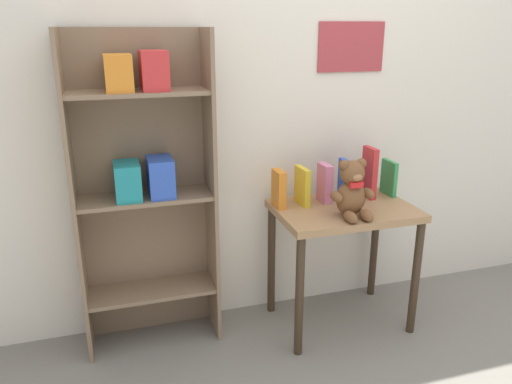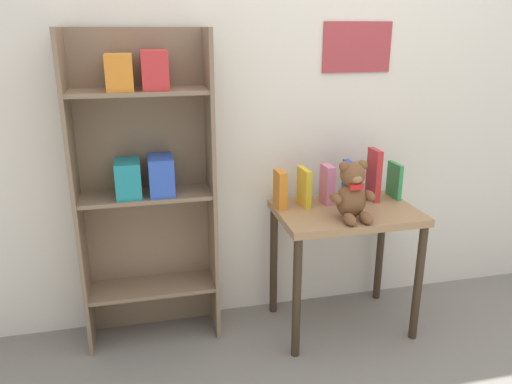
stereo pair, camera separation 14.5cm
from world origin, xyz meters
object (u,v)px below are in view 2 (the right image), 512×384
display_table (345,228)px  book_standing_yellow (304,187)px  book_standing_pink (327,184)px  book_standing_green (394,180)px  book_standing_blue (349,181)px  book_standing_red (374,175)px  bookshelf_side (145,177)px  book_standing_orange (280,189)px  teddy_bear (352,193)px

display_table → book_standing_yellow: 0.28m
book_standing_pink → book_standing_green: size_ratio=1.07×
book_standing_blue → display_table: bearing=-115.1°
book_standing_yellow → book_standing_pink: size_ratio=0.97×
book_standing_yellow → book_standing_red: (0.37, 0.00, 0.04)m
bookshelf_side → book_standing_yellow: bookshelf_side is taller
book_standing_pink → book_standing_yellow: bearing=-179.9°
book_standing_pink → book_standing_blue: bearing=4.6°
book_standing_pink → book_standing_red: 0.25m
display_table → book_standing_green: size_ratio=3.71×
display_table → bookshelf_side: bearing=170.0°
book_standing_orange → book_standing_red: bearing=-1.0°
book_standing_pink → book_standing_green: book_standing_pink is taller
display_table → book_standing_yellow: size_ratio=3.60×
bookshelf_side → book_standing_blue: bearing=-2.5°
bookshelf_side → book_standing_yellow: size_ratio=7.88×
book_standing_blue → book_standing_red: bearing=-7.2°
book_standing_red → book_standing_pink: bearing=178.9°
book_standing_pink → book_standing_red: (0.24, -0.00, 0.03)m
book_standing_orange → book_standing_red: size_ratio=0.70×
book_standing_orange → book_standing_red: 0.49m
bookshelf_side → book_standing_red: size_ratio=5.62×
book_standing_yellow → book_standing_pink: book_standing_pink is taller
book_standing_blue → book_standing_green: book_standing_blue is taller
book_standing_red → teddy_bear: bearing=-134.1°
book_standing_green → display_table: bearing=-160.7°
book_standing_green → book_standing_red: bearing=-176.0°
bookshelf_side → book_standing_green: bearing=-2.4°
bookshelf_side → book_standing_orange: (0.63, -0.06, -0.09)m
display_table → book_standing_green: 0.38m
display_table → book_standing_orange: (-0.30, 0.10, 0.19)m
book_standing_blue → book_standing_green: size_ratio=1.11×
book_standing_yellow → book_standing_green: (0.49, 0.01, -0.00)m
bookshelf_side → book_standing_red: bearing=-3.2°
display_table → teddy_bear: size_ratio=2.48×
teddy_bear → book_standing_green: 0.40m
teddy_bear → display_table: bearing=76.8°
book_standing_pink → book_standing_green: bearing=-1.3°
bookshelf_side → book_standing_pink: 0.88m
book_standing_pink → display_table: bearing=-62.3°
book_standing_red → book_standing_blue: bearing=171.0°
bookshelf_side → teddy_bear: size_ratio=5.44×
bookshelf_side → book_standing_red: 1.12m
book_standing_orange → teddy_bear: bearing=-39.0°
bookshelf_side → book_standing_orange: 0.64m
book_standing_blue → book_standing_yellow: bearing=-173.6°
bookshelf_side → book_standing_green: 1.24m
book_standing_yellow → book_standing_green: bearing=-1.4°
bookshelf_side → book_standing_red: (1.12, -0.06, -0.05)m
display_table → book_standing_pink: (-0.06, 0.11, 0.20)m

